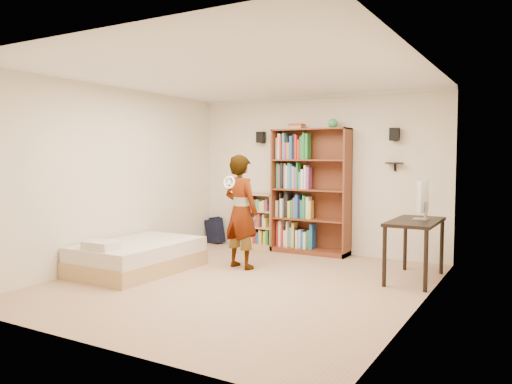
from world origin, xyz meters
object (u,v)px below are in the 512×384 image
Objects in this scene: computer_desk at (415,250)px; daybed at (138,253)px; tall_bookshelf at (311,192)px; low_bookshelf at (256,220)px; person at (241,212)px.

daybed is at bearing -157.91° from computer_desk.
daybed is (-1.61, -2.47, -0.79)m from tall_bookshelf.
tall_bookshelf reaches higher than low_bookshelf.
computer_desk is (1.96, -1.02, -0.66)m from tall_bookshelf.
person is at bearing -105.69° from tall_bookshelf.
person reaches higher than daybed.
person is at bearing -167.48° from computer_desk.
tall_bookshelf is 2.30m from computer_desk.
tall_bookshelf is 1.62m from person.
computer_desk is at bearing -19.17° from low_bookshelf.
tall_bookshelf reaches higher than computer_desk.
tall_bookshelf reaches higher than person.
low_bookshelf is 1.77m from person.
person is (-0.44, -1.55, -0.22)m from tall_bookshelf.
low_bookshelf is at bearing 177.51° from tall_bookshelf.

